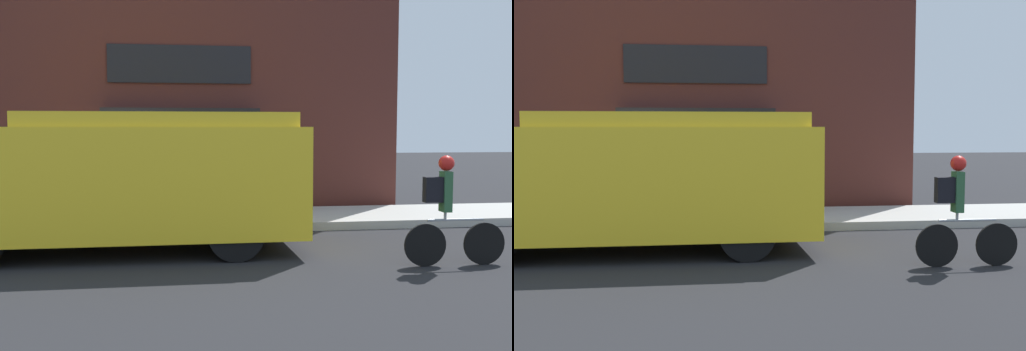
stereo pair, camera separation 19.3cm
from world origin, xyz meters
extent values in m
plane|color=#232326|center=(0.00, 0.00, 0.00)|extent=(70.00, 70.00, 0.00)
cube|color=#ADAAA3|center=(0.00, 1.15, 0.08)|extent=(28.00, 2.30, 0.17)
cube|color=#4C231E|center=(0.00, 2.65, 2.92)|extent=(13.65, 0.18, 5.85)
cube|color=black|center=(1.71, 2.54, 3.40)|extent=(3.19, 0.05, 0.84)
cube|color=black|center=(1.71, 2.10, 2.35)|extent=(3.35, 0.93, 0.10)
cube|color=yellow|center=(1.30, -1.45, 1.14)|extent=(4.48, 2.17, 1.69)
cube|color=yellow|center=(1.30, -1.45, 2.10)|extent=(4.12, 1.99, 0.22)
cube|color=red|center=(0.08, -0.11, 1.23)|extent=(0.03, 0.44, 0.44)
cylinder|color=black|center=(-1.27, -0.52, 0.42)|extent=(0.85, 0.26, 0.85)
cylinder|color=black|center=(2.41, -0.53, 0.42)|extent=(0.85, 0.26, 0.85)
cylinder|color=black|center=(2.41, -2.37, 0.42)|extent=(0.85, 0.26, 0.85)
cylinder|color=black|center=(5.93, -3.12, 0.31)|extent=(0.61, 0.05, 0.61)
cylinder|color=black|center=(5.04, -3.11, 0.31)|extent=(0.61, 0.05, 0.61)
cylinder|color=#999EA3|center=(5.49, -3.12, 0.66)|extent=(0.85, 0.05, 0.04)
cylinder|color=#999EA3|center=(5.33, -3.11, 0.72)|extent=(0.04, 0.04, 0.12)
cube|color=#2D5B38|center=(5.33, -3.11, 1.07)|extent=(0.12, 0.20, 0.58)
sphere|color=red|center=(5.33, -3.11, 1.48)|extent=(0.22, 0.22, 0.22)
cube|color=black|center=(5.14, -3.11, 1.10)|extent=(0.26, 0.14, 0.36)
cylinder|color=#2D5138|center=(-1.33, 1.07, 0.58)|extent=(0.60, 0.60, 0.83)
cylinder|color=black|center=(-1.33, 1.07, 1.02)|extent=(0.61, 0.61, 0.04)
camera|label=1|loc=(1.44, -11.09, 1.97)|focal=42.00mm
camera|label=2|loc=(1.63, -11.11, 1.97)|focal=42.00mm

